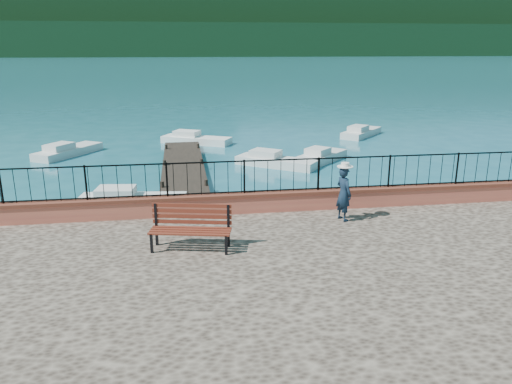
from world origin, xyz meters
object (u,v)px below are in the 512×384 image
object	(u,v)px
boat_3	(68,148)
boat_5	(362,130)
boat_4	(196,137)
boat_2	(322,153)
person	(344,194)
park_bench	(191,237)
boat_1	(277,158)
boat_0	(132,197)

from	to	relation	value
boat_3	boat_5	size ratio (longest dim) A/B	1.05
boat_4	boat_2	bearing A→B (deg)	-15.37
person	boat_4	size ratio (longest dim) A/B	0.35
park_bench	boat_5	xyz separation A→B (m)	(12.02, 20.91, -1.12)
boat_3	boat_4	world-z (taller)	same
boat_3	park_bench	bearing A→B (deg)	-127.51
boat_2	boat_4	distance (m)	8.77
person	boat_3	world-z (taller)	person
boat_1	boat_2	world-z (taller)	same
boat_5	park_bench	bearing A→B (deg)	-166.96
park_bench	boat_5	size ratio (longest dim) A/B	0.50
person	boat_4	distance (m)	18.79
boat_1	boat_2	distance (m)	2.77
park_bench	boat_4	world-z (taller)	park_bench
person	boat_4	bearing A→B (deg)	-9.56
boat_0	boat_2	size ratio (longest dim) A/B	1.20
boat_0	boat_5	xyz separation A→B (m)	(14.07, 13.61, 0.00)
boat_3	boat_5	world-z (taller)	same
park_bench	boat_2	size ratio (longest dim) A/B	0.60
park_bench	boat_0	bearing A→B (deg)	117.96
boat_0	boat_1	size ratio (longest dim) A/B	0.96
boat_2	boat_3	world-z (taller)	same
park_bench	boat_0	world-z (taller)	park_bench
boat_1	boat_5	world-z (taller)	same
park_bench	boat_3	xyz separation A→B (m)	(-6.38, 17.42, -1.12)
boat_2	boat_1	bearing A→B (deg)	152.32
park_bench	boat_3	bearing A→B (deg)	122.37
person	boat_1	distance (m)	11.71
park_bench	boat_1	bearing A→B (deg)	82.76
boat_2	boat_3	size ratio (longest dim) A/B	0.79
person	boat_4	xyz separation A→B (m)	(-3.42, 18.41, -1.56)
boat_1	boat_5	distance (m)	10.77
boat_1	boat_4	size ratio (longest dim) A/B	0.96
park_bench	boat_4	xyz separation A→B (m)	(0.83, 19.89, -1.12)
boat_1	boat_2	size ratio (longest dim) A/B	1.25
boat_1	park_bench	bearing A→B (deg)	-73.19
boat_1	boat_5	bearing A→B (deg)	82.99
boat_0	boat_3	size ratio (longest dim) A/B	0.95
boat_0	boat_5	world-z (taller)	same
person	boat_0	distance (m)	8.73
boat_2	boat_4	size ratio (longest dim) A/B	0.76
boat_2	boat_3	distance (m)	14.08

